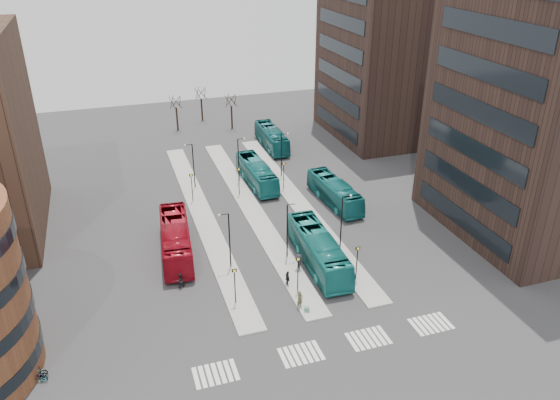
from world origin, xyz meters
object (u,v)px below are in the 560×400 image
object	(u,v)px
red_bus	(176,239)
bicycle_far	(36,377)
teal_bus_a	(318,250)
bicycle_mid	(36,375)
commuter_b	(288,279)
teal_bus_c	(334,192)
teal_bus_d	(272,138)
bicycle_near	(36,377)
teal_bus_b	(257,173)
suitcase	(307,310)
commuter_a	(180,281)
commuter_c	(298,262)
traveller	(300,300)

from	to	relation	value
red_bus	bicycle_far	world-z (taller)	red_bus
teal_bus_a	bicycle_mid	world-z (taller)	teal_bus_a
commuter_b	teal_bus_c	bearing A→B (deg)	-37.34
teal_bus_d	bicycle_near	bearing A→B (deg)	-125.99
teal_bus_b	teal_bus_d	size ratio (longest dim) A/B	1.00
suitcase	red_bus	world-z (taller)	red_bus
teal_bus_a	commuter_b	distance (m)	4.99
teal_bus_d	bicycle_near	size ratio (longest dim) A/B	6.49
teal_bus_d	bicycle_mid	bearing A→B (deg)	-126.13
suitcase	teal_bus_b	bearing A→B (deg)	105.55
commuter_a	bicycle_far	size ratio (longest dim) A/B	0.86
bicycle_near	teal_bus_b	bearing A→B (deg)	-52.93
teal_bus_d	bicycle_far	distance (m)	52.56
commuter_b	bicycle_far	size ratio (longest dim) A/B	0.90
suitcase	commuter_c	size ratio (longest dim) A/B	0.32
red_bus	bicycle_far	distance (m)	19.86
teal_bus_c	teal_bus_d	distance (m)	21.19
suitcase	commuter_c	bearing A→B (deg)	98.80
commuter_c	red_bus	bearing A→B (deg)	-112.00
commuter_a	commuter_c	distance (m)	11.72
traveller	bicycle_far	world-z (taller)	traveller
commuter_a	teal_bus_c	bearing A→B (deg)	-162.54
traveller	commuter_c	bearing A→B (deg)	42.14
red_bus	commuter_c	bearing A→B (deg)	-27.13
teal_bus_b	bicycle_far	xyz separation A→B (m)	(-25.70, -29.26, -1.10)
red_bus	teal_bus_d	distance (m)	32.77
teal_bus_d	red_bus	bearing A→B (deg)	-124.06
red_bus	bicycle_mid	size ratio (longest dim) A/B	7.24
suitcase	teal_bus_c	xyz separation A→B (m)	(10.96, 19.33, 1.23)
traveller	bicycle_mid	size ratio (longest dim) A/B	1.05
teal_bus_a	teal_bus_d	size ratio (longest dim) A/B	1.09
commuter_b	teal_bus_b	bearing A→B (deg)	-9.22
red_bus	bicycle_far	size ratio (longest dim) A/B	6.86
teal_bus_c	teal_bus_d	bearing A→B (deg)	90.23
bicycle_far	teal_bus_c	bearing A→B (deg)	-40.31
commuter_b	bicycle_near	bearing A→B (deg)	104.49
commuter_c	bicycle_far	world-z (taller)	commuter_c
red_bus	bicycle_near	bearing A→B (deg)	-124.87
teal_bus_d	commuter_c	bearing A→B (deg)	-101.83
red_bus	traveller	xyz separation A→B (m)	(9.12, -12.85, -0.81)
teal_bus_d	commuter_b	distance (m)	37.35
suitcase	bicycle_far	xyz separation A→B (m)	(-22.32, -1.41, 0.18)
traveller	teal_bus_b	bearing A→B (deg)	53.08
teal_bus_c	bicycle_far	size ratio (longest dim) A/B	6.13
teal_bus_d	commuter_b	xyz separation A→B (m)	(-9.71, -36.06, -0.77)
commuter_b	bicycle_far	bearing A→B (deg)	104.45
traveller	bicycle_near	bearing A→B (deg)	156.83
bicycle_far	bicycle_near	bearing A→B (deg)	-162.24
traveller	commuter_c	distance (m)	6.09
commuter_b	traveller	bearing A→B (deg)	178.59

